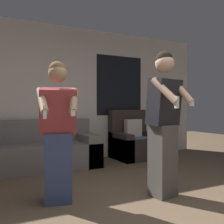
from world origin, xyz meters
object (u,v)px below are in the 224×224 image
at_px(person_left, 58,132).
at_px(person_right, 164,121).
at_px(couch, 37,152).
at_px(armchair, 133,142).

xyz_separation_m(person_left, person_right, (1.19, -0.36, 0.11)).
bearing_deg(couch, person_right, -63.41).
bearing_deg(armchair, couch, -178.82).
bearing_deg(person_right, person_left, 163.24).
bearing_deg(armchair, person_left, -138.89).
bearing_deg(person_right, armchair, 67.32).
distance_m(couch, person_left, 1.87).
xyz_separation_m(armchair, person_left, (-2.11, -1.84, 0.46)).
distance_m(couch, person_right, 2.49).
distance_m(armchair, person_right, 2.45).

